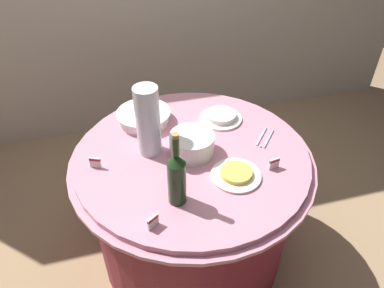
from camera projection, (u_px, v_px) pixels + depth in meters
The scene contains 12 objects.
ground_plane at pixel (192, 247), 2.17m from camera, with size 6.00×6.00×0.00m, color #9E7F5B.
buffet_table at pixel (192, 205), 1.94m from camera, with size 1.16×1.16×0.74m.
broccoli_bowl at pixel (144, 114), 1.89m from camera, with size 0.28×0.28×0.11m.
plate_stack at pixel (192, 143), 1.68m from camera, with size 0.21×0.21×0.10m.
wine_bottle at pixel (177, 177), 1.39m from camera, with size 0.07×0.07×0.34m.
decorative_fruit_vase at pixel (148, 123), 1.62m from camera, with size 0.11×0.11×0.34m.
serving_tongs at pixel (265, 138), 1.79m from camera, with size 0.14×0.15×0.01m.
food_plate_rice at pixel (221, 117), 1.91m from camera, with size 0.22×0.22×0.04m.
food_plate_fried_egg at pixel (236, 174), 1.58m from camera, with size 0.22×0.22×0.03m.
label_placard_front at pixel (153, 222), 1.35m from camera, with size 0.05×0.03×0.05m.
label_placard_mid at pixel (95, 162), 1.61m from camera, with size 0.05×0.03×0.05m.
label_placard_rear at pixel (274, 163), 1.60m from camera, with size 0.05×0.02×0.05m.
Camera 1 is at (-0.34, -1.27, 1.84)m, focal length 33.99 mm.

